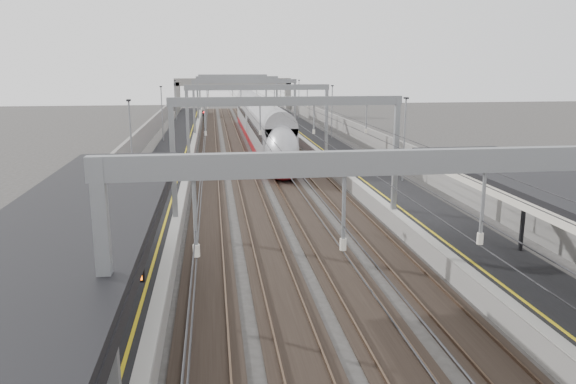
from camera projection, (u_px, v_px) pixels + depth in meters
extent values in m
cube|color=black|center=(172.00, 160.00, 53.46)|extent=(4.00, 120.00, 1.00)
cube|color=black|center=(337.00, 156.00, 55.54)|extent=(4.00, 120.00, 1.00)
cube|color=black|center=(209.00, 163.00, 54.01)|extent=(2.40, 140.00, 0.08)
cube|color=brown|center=(202.00, 163.00, 53.90)|extent=(0.07, 140.00, 0.14)
cube|color=brown|center=(217.00, 162.00, 54.09)|extent=(0.07, 140.00, 0.14)
cube|color=black|center=(241.00, 163.00, 54.40)|extent=(2.40, 140.00, 0.08)
cube|color=brown|center=(233.00, 162.00, 54.29)|extent=(0.07, 140.00, 0.14)
cube|color=brown|center=(248.00, 162.00, 54.48)|extent=(0.07, 140.00, 0.14)
cube|color=black|center=(271.00, 162.00, 54.79)|extent=(2.40, 140.00, 0.08)
cube|color=brown|center=(264.00, 161.00, 54.68)|extent=(0.07, 140.00, 0.14)
cube|color=brown|center=(279.00, 161.00, 54.87)|extent=(0.07, 140.00, 0.14)
cube|color=black|center=(302.00, 161.00, 55.18)|extent=(2.40, 140.00, 0.08)
cube|color=brown|center=(294.00, 161.00, 55.07)|extent=(0.07, 140.00, 0.14)
cube|color=brown|center=(309.00, 160.00, 55.26)|extent=(0.07, 140.00, 0.14)
cube|color=gray|center=(108.00, 318.00, 11.27)|extent=(0.28, 0.28, 6.60)
cube|color=gray|center=(417.00, 162.00, 11.42)|extent=(13.00, 0.25, 0.50)
cube|color=gray|center=(173.00, 159.00, 30.61)|extent=(0.28, 0.28, 6.60)
cube|color=gray|center=(396.00, 154.00, 32.25)|extent=(0.28, 0.28, 6.60)
cube|color=gray|center=(287.00, 101.00, 30.75)|extent=(13.00, 0.25, 0.50)
cube|color=gray|center=(188.00, 122.00, 49.94)|extent=(0.28, 0.28, 6.60)
cube|color=gray|center=(326.00, 121.00, 51.58)|extent=(0.28, 0.28, 6.60)
cube|color=gray|center=(258.00, 87.00, 50.09)|extent=(13.00, 0.25, 0.50)
cube|color=gray|center=(194.00, 107.00, 69.27)|extent=(0.28, 0.28, 6.60)
cube|color=gray|center=(295.00, 106.00, 70.91)|extent=(0.28, 0.28, 6.60)
cube|color=gray|center=(245.00, 81.00, 69.42)|extent=(13.00, 0.25, 0.50)
cube|color=gray|center=(198.00, 98.00, 88.61)|extent=(0.28, 0.28, 6.60)
cube|color=gray|center=(277.00, 97.00, 90.25)|extent=(0.28, 0.28, 6.60)
cube|color=gray|center=(237.00, 78.00, 88.75)|extent=(13.00, 0.25, 0.50)
cube|color=gray|center=(200.00, 92.00, 106.00)|extent=(0.28, 0.28, 6.60)
cube|color=gray|center=(266.00, 92.00, 107.65)|extent=(0.28, 0.28, 6.60)
cube|color=gray|center=(233.00, 76.00, 106.15)|extent=(13.00, 0.25, 0.50)
cylinder|color=#262628|center=(208.00, 103.00, 57.64)|extent=(0.03, 140.00, 0.03)
cylinder|color=#262628|center=(237.00, 103.00, 58.03)|extent=(0.03, 140.00, 0.03)
cylinder|color=#262628|center=(266.00, 102.00, 58.42)|extent=(0.03, 140.00, 0.03)
cylinder|color=#262628|center=(294.00, 102.00, 58.81)|extent=(0.03, 140.00, 0.03)
cube|color=black|center=(31.00, 266.00, 11.84)|extent=(4.40, 30.00, 0.24)
cylinder|color=black|center=(76.00, 224.00, 22.72)|extent=(0.20, 0.20, 4.00)
cube|color=black|center=(109.00, 272.00, 13.11)|extent=(1.60, 0.15, 0.55)
cube|color=#F65404|center=(109.00, 273.00, 13.04)|extent=(1.50, 0.02, 0.42)
cylinder|color=black|center=(524.00, 208.00, 25.24)|extent=(0.20, 0.20, 4.00)
cube|color=gray|center=(233.00, 82.00, 106.41)|extent=(22.00, 2.20, 1.40)
cube|color=gray|center=(178.00, 99.00, 105.72)|extent=(1.00, 2.20, 6.20)
cube|color=gray|center=(288.00, 98.00, 108.46)|extent=(1.00, 2.20, 6.20)
cube|color=gray|center=(137.00, 149.00, 52.80)|extent=(0.30, 120.00, 3.20)
cube|color=gray|center=(368.00, 144.00, 55.71)|extent=(0.30, 120.00, 3.20)
cube|color=#A00E16|center=(268.00, 150.00, 58.34)|extent=(2.82, 24.06, 0.84)
cube|color=#95959A|center=(267.00, 131.00, 57.91)|extent=(2.82, 24.06, 3.14)
cube|color=black|center=(277.00, 168.00, 50.28)|extent=(2.09, 2.51, 0.52)
cube|color=#A00E16|center=(251.00, 126.00, 82.00)|extent=(2.82, 24.06, 0.84)
cube|color=#95959A|center=(251.00, 112.00, 81.57)|extent=(2.82, 24.06, 3.14)
cube|color=black|center=(256.00, 135.00, 73.94)|extent=(2.09, 2.51, 0.52)
ellipsoid|color=#95959A|center=(282.00, 152.00, 46.15)|extent=(2.82, 5.44, 4.39)
cube|color=#F6B20C|center=(285.00, 168.00, 44.18)|extent=(1.78, 0.12, 1.57)
cube|color=black|center=(285.00, 148.00, 44.29)|extent=(1.67, 0.60, 0.98)
cylinder|color=black|center=(204.00, 125.00, 74.18)|extent=(0.12, 0.12, 3.00)
cube|color=black|center=(204.00, 113.00, 73.82)|extent=(0.32, 0.22, 0.75)
sphere|color=red|center=(204.00, 112.00, 73.66)|extent=(0.16, 0.16, 0.16)
cylinder|color=black|center=(268.00, 125.00, 74.67)|extent=(0.12, 0.12, 3.00)
cube|color=black|center=(268.00, 113.00, 74.31)|extent=(0.32, 0.22, 0.75)
sphere|color=red|center=(268.00, 112.00, 74.15)|extent=(0.16, 0.16, 0.16)
cylinder|color=black|center=(278.00, 120.00, 81.85)|extent=(0.12, 0.12, 3.00)
cube|color=black|center=(278.00, 109.00, 81.49)|extent=(0.32, 0.22, 0.75)
sphere|color=#0CE526|center=(278.00, 108.00, 81.33)|extent=(0.16, 0.16, 0.16)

